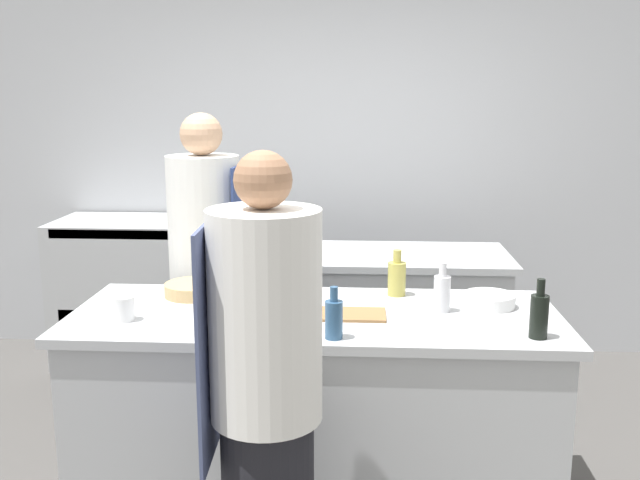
{
  "coord_description": "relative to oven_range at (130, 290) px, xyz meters",
  "views": [
    {
      "loc": [
        0.2,
        -2.96,
        1.86
      ],
      "look_at": [
        0.0,
        0.35,
        1.17
      ],
      "focal_mm": 40.0,
      "sensor_mm": 36.0,
      "label": 1
    }
  ],
  "objects": [
    {
      "name": "bottle_sauce",
      "position": [
        1.97,
        -1.71,
        0.51
      ],
      "size": [
        0.07,
        0.07,
        0.22
      ],
      "color": "silver",
      "rests_on": "prep_counter"
    },
    {
      "name": "cup",
      "position": [
        0.63,
        -1.92,
        0.47
      ],
      "size": [
        0.09,
        0.09,
        0.1
      ],
      "color": "white",
      "rests_on": "prep_counter"
    },
    {
      "name": "bowl_mixing_large",
      "position": [
        0.84,
        -1.53,
        0.45
      ],
      "size": [
        0.28,
        0.28,
        0.06
      ],
      "color": "tan",
      "rests_on": "prep_counter"
    },
    {
      "name": "chef_at_stove",
      "position": [
        0.8,
        -1.09,
        0.38
      ],
      "size": [
        0.4,
        0.38,
        1.76
      ],
      "rotation": [
        0.0,
        0.0,
        -1.61
      ],
      "color": "black",
      "rests_on": "ground_plane"
    },
    {
      "name": "bottle_cooking_oil",
      "position": [
        1.52,
        -2.09,
        0.5
      ],
      "size": [
        0.07,
        0.07,
        0.21
      ],
      "color": "#2D5175",
      "rests_on": "prep_counter"
    },
    {
      "name": "cutting_board",
      "position": [
        1.52,
        -1.8,
        0.43
      ],
      "size": [
        0.41,
        0.19,
        0.01
      ],
      "color": "olive",
      "rests_on": "prep_counter"
    },
    {
      "name": "bowl_prep_small",
      "position": [
        2.19,
        -1.62,
        0.45
      ],
      "size": [
        0.23,
        0.23,
        0.06
      ],
      "color": "white",
      "rests_on": "prep_counter"
    },
    {
      "name": "stockpot",
      "position": [
        0.81,
        -0.51,
        0.5
      ],
      "size": [
        0.29,
        0.29,
        0.16
      ],
      "color": "#B7BABC",
      "rests_on": "pass_counter"
    },
    {
      "name": "wall_back",
      "position": [
        1.42,
        0.37,
        0.9
      ],
      "size": [
        8.0,
        0.06,
        2.8
      ],
      "color": "silver",
      "rests_on": "ground_plane"
    },
    {
      "name": "oven_range",
      "position": [
        0.0,
        0.0,
        0.0
      ],
      "size": [
        0.96,
        0.64,
        1.0
      ],
      "color": "#B7BABC",
      "rests_on": "ground_plane"
    },
    {
      "name": "prep_counter",
      "position": [
        1.42,
        -1.76,
        -0.04
      ],
      "size": [
        2.12,
        0.83,
        0.92
      ],
      "color": "#B7BABC",
      "rests_on": "ground_plane"
    },
    {
      "name": "chef_at_prep_near",
      "position": [
        1.3,
        -2.48,
        0.34
      ],
      "size": [
        0.4,
        0.38,
        1.68
      ],
      "rotation": [
        0.0,
        0.0,
        1.61
      ],
      "color": "black",
      "rests_on": "ground_plane"
    },
    {
      "name": "bottle_olive_oil",
      "position": [
        2.31,
        -2.03,
        0.51
      ],
      "size": [
        0.07,
        0.07,
        0.24
      ],
      "color": "black",
      "rests_on": "prep_counter"
    },
    {
      "name": "bottle_wine",
      "position": [
        1.18,
        -1.52,
        0.54
      ],
      "size": [
        0.08,
        0.08,
        0.29
      ],
      "color": "#19471E",
      "rests_on": "prep_counter"
    },
    {
      "name": "pass_counter",
      "position": [
        1.55,
        -0.57,
        -0.04
      ],
      "size": [
        1.9,
        0.71,
        0.92
      ],
      "color": "#B7BABC",
      "rests_on": "ground_plane"
    },
    {
      "name": "bowl_ceramic_blue",
      "position": [
        1.02,
        -1.81,
        0.45
      ],
      "size": [
        0.21,
        0.21,
        0.07
      ],
      "color": "white",
      "rests_on": "prep_counter"
    },
    {
      "name": "bottle_vinegar",
      "position": [
        1.79,
        -1.46,
        0.51
      ],
      "size": [
        0.08,
        0.08,
        0.22
      ],
      "color": "#B2A84C",
      "rests_on": "prep_counter"
    }
  ]
}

